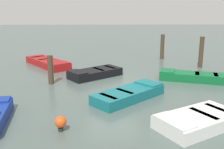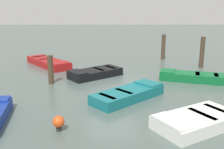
% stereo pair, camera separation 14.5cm
% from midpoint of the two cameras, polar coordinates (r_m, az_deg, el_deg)
% --- Properties ---
extents(ground_plane, '(80.00, 80.00, 0.00)m').
position_cam_midpoint_polar(ground_plane, '(13.32, 0.31, -1.46)').
color(ground_plane, '#4C5B56').
extents(rowboat_black, '(2.66, 2.96, 0.46)m').
position_cam_midpoint_polar(rowboat_black, '(14.10, -3.35, 0.34)').
color(rowboat_black, black).
rests_on(rowboat_black, ground_plane).
extents(rowboat_teal, '(3.01, 3.15, 0.46)m').
position_cam_midpoint_polar(rowboat_teal, '(10.80, 3.92, -4.17)').
color(rowboat_teal, '#14666B').
rests_on(rowboat_teal, ground_plane).
extents(rowboat_white, '(2.57, 3.05, 0.46)m').
position_cam_midpoint_polar(rowboat_white, '(8.82, 18.13, -9.35)').
color(rowboat_white, silver).
rests_on(rowboat_white, ground_plane).
extents(rowboat_red, '(3.75, 3.34, 0.46)m').
position_cam_midpoint_polar(rowboat_red, '(17.11, -13.20, 2.53)').
color(rowboat_red, maroon).
rests_on(rowboat_red, ground_plane).
extents(rowboat_green, '(1.93, 3.32, 0.46)m').
position_cam_midpoint_polar(rowboat_green, '(13.95, 16.99, -0.44)').
color(rowboat_green, '#0F602D').
rests_on(rowboat_green, ground_plane).
extents(mooring_piling_far_left, '(0.27, 0.27, 1.73)m').
position_cam_midpoint_polar(mooring_piling_far_left, '(19.09, 11.14, 5.84)').
color(mooring_piling_far_left, '#423323').
rests_on(mooring_piling_far_left, ground_plane).
extents(mooring_piling_near_left, '(0.26, 0.26, 1.39)m').
position_cam_midpoint_polar(mooring_piling_near_left, '(13.08, -12.70, 1.03)').
color(mooring_piling_near_left, '#423323').
rests_on(mooring_piling_near_left, ground_plane).
extents(mooring_piling_near_right, '(0.27, 0.27, 1.87)m').
position_cam_midpoint_polar(mooring_piling_near_right, '(17.01, 18.96, 4.51)').
color(mooring_piling_near_right, '#423323').
rests_on(mooring_piling_near_right, ground_plane).
extents(marker_buoy, '(0.36, 0.36, 0.48)m').
position_cam_midpoint_polar(marker_buoy, '(8.28, -10.86, -9.95)').
color(marker_buoy, '#262626').
rests_on(marker_buoy, ground_plane).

